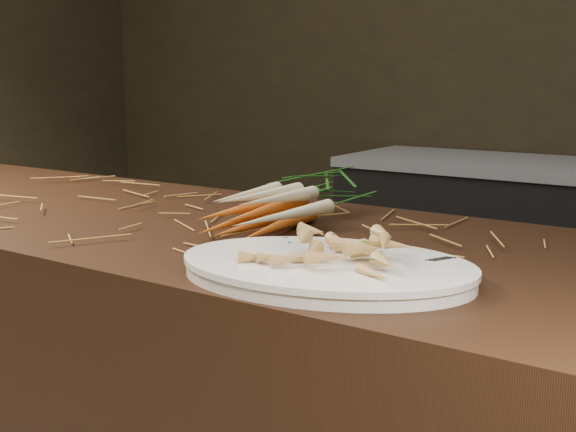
{
  "coord_description": "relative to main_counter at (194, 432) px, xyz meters",
  "views": [
    {
      "loc": [
        0.94,
        -0.74,
        1.18
      ],
      "look_at": [
        0.31,
        0.2,
        0.96
      ],
      "focal_mm": 45.0,
      "sensor_mm": 36.0,
      "label": 1
    }
  ],
  "objects": [
    {
      "name": "main_counter",
      "position": [
        0.0,
        0.0,
        0.0
      ],
      "size": [
        2.4,
        0.7,
        0.9
      ],
      "primitive_type": "cube",
      "color": "black",
      "rests_on": "ground"
    },
    {
      "name": "back_counter",
      "position": [
        0.3,
        1.88,
        -0.03
      ],
      "size": [
        1.82,
        0.62,
        0.84
      ],
      "color": "black",
      "rests_on": "ground"
    },
    {
      "name": "straw_bedding",
      "position": [
        0.0,
        0.0,
        0.46
      ],
      "size": [
        1.4,
        0.6,
        0.02
      ],
      "primitive_type": null,
      "color": "olive",
      "rests_on": "main_counter"
    },
    {
      "name": "root_veg_bunch",
      "position": [
        0.18,
        0.12,
        0.49
      ],
      "size": [
        0.19,
        0.48,
        0.09
      ],
      "rotation": [
        0.0,
        0.0,
        0.02
      ],
      "color": "orange",
      "rests_on": "main_counter"
    },
    {
      "name": "serving_platter",
      "position": [
        0.44,
        -0.2,
        0.46
      ],
      "size": [
        0.47,
        0.37,
        0.02
      ],
      "primitive_type": null,
      "rotation": [
        0.0,
        0.0,
        0.23
      ],
      "color": "white",
      "rests_on": "main_counter"
    },
    {
      "name": "roasted_veg_heap",
      "position": [
        0.44,
        -0.2,
        0.5
      ],
      "size": [
        0.23,
        0.19,
        0.05
      ],
      "primitive_type": null,
      "rotation": [
        0.0,
        0.0,
        0.23
      ],
      "color": "#A57938",
      "rests_on": "serving_platter"
    },
    {
      "name": "serving_fork",
      "position": [
        0.59,
        -0.18,
        0.47
      ],
      "size": [
        0.08,
        0.15,
        0.0
      ],
      "primitive_type": "cube",
      "rotation": [
        0.0,
        0.0,
        -0.47
      ],
      "color": "silver",
      "rests_on": "serving_platter"
    }
  ]
}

